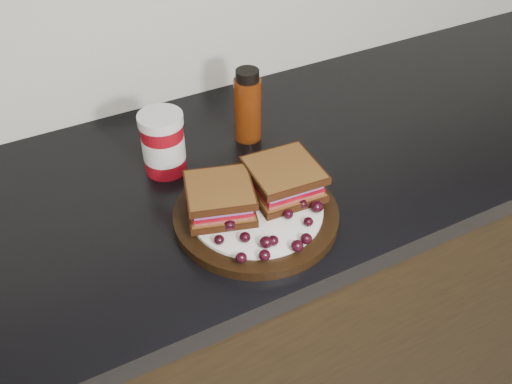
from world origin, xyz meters
TOP-DOWN VIEW (x-y plane):
  - base_cabinets at (0.00, 1.70)m, footprint 3.96×0.58m
  - countertop at (0.00, 1.70)m, footprint 3.98×0.60m
  - plate at (0.26, 1.57)m, footprint 0.28×0.28m
  - sandwich_left at (0.20, 1.59)m, footprint 0.14×0.14m
  - sandwich_right at (0.32, 1.59)m, footprint 0.12×0.12m
  - grape_0 at (0.17, 1.52)m, footprint 0.02×0.02m
  - grape_1 at (0.21, 1.51)m, footprint 0.02×0.02m
  - grape_2 at (0.18, 1.47)m, footprint 0.02×0.02m
  - grape_3 at (0.22, 1.46)m, footprint 0.02×0.02m
  - grape_4 at (0.23, 1.48)m, footprint 0.02×0.02m
  - grape_5 at (0.24, 1.48)m, footprint 0.02×0.02m
  - grape_6 at (0.27, 1.45)m, footprint 0.02×0.02m
  - grape_7 at (0.29, 1.46)m, footprint 0.02×0.02m
  - grape_8 at (0.31, 1.49)m, footprint 0.02×0.02m
  - grape_9 at (0.29, 1.52)m, footprint 0.02×0.02m
  - grape_10 at (0.34, 1.51)m, footprint 0.02×0.02m
  - grape_11 at (0.33, 1.53)m, footprint 0.02×0.02m
  - grape_12 at (0.35, 1.56)m, footprint 0.02×0.02m
  - grape_13 at (0.34, 1.59)m, footprint 0.02×0.02m
  - grape_14 at (0.33, 1.60)m, footprint 0.02×0.02m
  - grape_15 at (0.30, 1.59)m, footprint 0.02×0.02m
  - grape_16 at (0.19, 1.61)m, footprint 0.02×0.02m
  - grape_17 at (0.19, 1.60)m, footprint 0.02×0.02m
  - grape_18 at (0.18, 1.58)m, footprint 0.02×0.02m
  - grape_19 at (0.18, 1.58)m, footprint 0.02×0.02m
  - grape_20 at (0.20, 1.54)m, footprint 0.02×0.02m
  - grape_21 at (0.22, 1.60)m, footprint 0.02×0.02m
  - grape_22 at (0.19, 1.59)m, footprint 0.01×0.01m
  - grape_23 at (0.16, 1.58)m, footprint 0.02×0.02m
  - condiment_jar at (0.17, 1.77)m, footprint 0.11×0.11m
  - oil_bottle at (0.36, 1.79)m, footprint 0.07×0.07m

SIDE VIEW (x-z plane):
  - base_cabinets at x=0.00m, z-range 0.00..0.86m
  - countertop at x=0.00m, z-range 0.86..0.90m
  - plate at x=0.26m, z-range 0.90..0.92m
  - grape_22 at x=0.19m, z-range 0.92..0.94m
  - grape_14 at x=0.33m, z-range 0.92..0.94m
  - grape_0 at x=0.17m, z-range 0.92..0.94m
  - grape_8 at x=0.31m, z-range 0.92..0.94m
  - grape_21 at x=0.22m, z-range 0.92..0.94m
  - grape_9 at x=0.29m, z-range 0.92..0.94m
  - grape_13 at x=0.34m, z-range 0.92..0.94m
  - grape_5 at x=0.24m, z-range 0.92..0.94m
  - grape_2 at x=0.18m, z-range 0.92..0.94m
  - grape_1 at x=0.21m, z-range 0.92..0.94m
  - grape_11 at x=0.33m, z-range 0.92..0.94m
  - grape_19 at x=0.18m, z-range 0.92..0.94m
  - grape_23 at x=0.16m, z-range 0.92..0.94m
  - grape_3 at x=0.22m, z-range 0.92..0.94m
  - grape_16 at x=0.19m, z-range 0.92..0.94m
  - grape_7 at x=0.29m, z-range 0.92..0.94m
  - grape_6 at x=0.27m, z-range 0.92..0.94m
  - grape_20 at x=0.20m, z-range 0.92..0.94m
  - grape_12 at x=0.35m, z-range 0.92..0.94m
  - grape_17 at x=0.19m, z-range 0.92..0.94m
  - grape_4 at x=0.23m, z-range 0.92..0.94m
  - grape_15 at x=0.30m, z-range 0.92..0.94m
  - grape_10 at x=0.34m, z-range 0.92..0.94m
  - grape_18 at x=0.18m, z-range 0.92..0.94m
  - sandwich_left at x=0.20m, z-range 0.92..0.97m
  - sandwich_right at x=0.32m, z-range 0.92..0.98m
  - condiment_jar at x=0.17m, z-range 0.90..1.02m
  - oil_bottle at x=0.36m, z-range 0.90..1.05m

